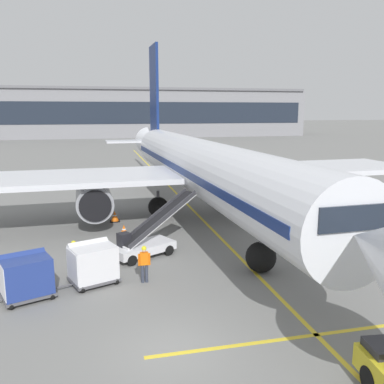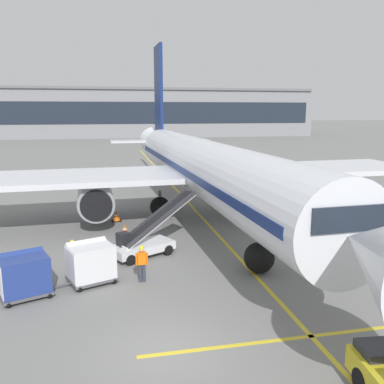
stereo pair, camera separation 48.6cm
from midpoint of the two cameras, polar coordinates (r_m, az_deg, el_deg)
ground_plane at (r=14.52m, az=-2.74°, el=-21.11°), size 600.00×600.00×0.00m
parked_airplane at (r=29.78m, az=1.63°, el=3.53°), size 33.75×43.65×14.74m
belt_loader at (r=22.57m, az=-5.85°, el=-6.54°), size 5.17×3.52×3.29m
baggage_cart_lead at (r=19.50m, az=-13.20°, el=-9.38°), size 2.82×2.22×1.91m
baggage_cart_second at (r=18.91m, az=-21.62°, el=-10.56°), size 2.82×2.22×1.91m
ground_crew_by_loader at (r=19.15m, az=-6.24°, el=-9.53°), size 0.57×0.26×1.74m
ground_crew_by_carts at (r=20.57m, az=-15.55°, el=-8.40°), size 0.55×0.35×1.74m
safety_cone_engine_keepout at (r=26.50m, az=-8.79°, el=-5.20°), size 0.61×0.61×0.69m
safety_cone_wingtip at (r=29.85m, az=-9.98°, el=-3.28°), size 0.69×0.69×0.78m
apron_guidance_line_lead_in at (r=29.81m, az=2.16°, el=-3.88°), size 0.20×110.00×0.01m
apron_guidance_line_stop_bar at (r=15.84m, az=16.80°, el=-18.63°), size 12.00×0.20×0.01m
terminal_building at (r=129.41m, az=-15.07°, el=10.55°), size 140.05×20.76×14.31m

